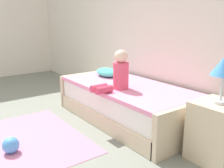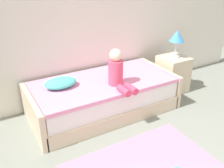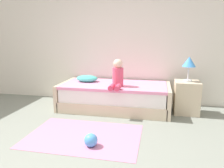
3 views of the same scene
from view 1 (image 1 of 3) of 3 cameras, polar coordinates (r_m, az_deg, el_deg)
The scene contains 8 objects.
wall_rear at distance 4.01m, azimuth 7.24°, elevation 15.37°, with size 7.20×0.10×2.90m, color silver.
bed at distance 3.55m, azimuth 3.26°, elevation -4.16°, with size 2.11×1.00×0.50m.
nightstand at distance 2.73m, azimuth 22.41°, elevation -9.95°, with size 0.44×0.44×0.60m, color beige.
table_lamp at distance 2.55m, azimuth 23.77°, elevation 3.25°, with size 0.24×0.24×0.45m.
child_figure at distance 3.22m, azimuth 1.33°, elevation 2.38°, with size 0.20×0.51×0.50m.
pillow at distance 3.98m, azimuth -1.02°, elevation 2.67°, with size 0.44×0.30×0.13m, color #4CCCBC.
toy_ball at distance 2.95m, azimuth -21.73°, elevation -12.58°, with size 0.18×0.18×0.18m, color #4C99E5.
area_rug at distance 3.21m, azimuth -17.72°, elevation -11.60°, with size 1.60×1.10×0.01m, color pink.
Camera 1 is at (2.92, -0.15, 1.38)m, focal length 40.82 mm.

